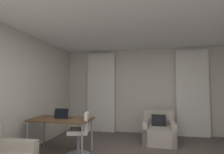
{
  "coord_description": "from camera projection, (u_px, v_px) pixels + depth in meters",
  "views": [
    {
      "loc": [
        0.13,
        -2.47,
        1.4
      ],
      "look_at": [
        -0.7,
        1.44,
        1.64
      ],
      "focal_mm": 27.53,
      "sensor_mm": 36.0,
      "label": 1
    }
  ],
  "objects": [
    {
      "name": "armchair",
      "position": [
        159.0,
        132.0,
        4.4
      ],
      "size": [
        0.82,
        0.86,
        0.78
      ],
      "color": "#B2A899",
      "rests_on": "ground"
    },
    {
      "name": "curtain_left_panel",
      "position": [
        101.0,
        92.0,
        5.54
      ],
      "size": [
        0.9,
        0.06,
        2.5
      ],
      "color": "silver",
      "rests_on": "ground"
    },
    {
      "name": "curtain_right_panel",
      "position": [
        192.0,
        93.0,
        4.97
      ],
      "size": [
        0.9,
        0.06,
        2.5
      ],
      "color": "silver",
      "rests_on": "ground"
    },
    {
      "name": "laptop",
      "position": [
        63.0,
        116.0,
        3.69
      ],
      "size": [
        0.33,
        0.26,
        0.22
      ],
      "color": "#2D2D33",
      "rests_on": "desk"
    },
    {
      "name": "ceiling",
      "position": [
        138.0,
        3.0,
        2.51
      ],
      "size": [
        5.12,
        6.12,
        0.06
      ],
      "primitive_type": "cube",
      "color": "white",
      "rests_on": "wall_left"
    },
    {
      "name": "wall_window",
      "position": [
        144.0,
        91.0,
        5.39
      ],
      "size": [
        5.12,
        0.06,
        2.6
      ],
      "color": "beige",
      "rests_on": "ground"
    },
    {
      "name": "desk",
      "position": [
        61.0,
        121.0,
        3.68
      ],
      "size": [
        1.28,
        0.68,
        0.74
      ],
      "color": "brown",
      "rests_on": "ground"
    },
    {
      "name": "desk_chair",
      "position": [
        80.0,
        136.0,
        3.54
      ],
      "size": [
        0.48,
        0.48,
        0.88
      ],
      "color": "gray",
      "rests_on": "ground"
    }
  ]
}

